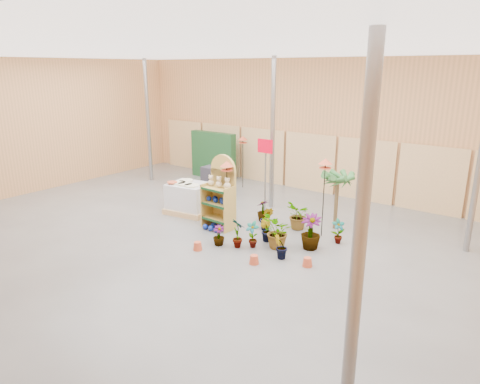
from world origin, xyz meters
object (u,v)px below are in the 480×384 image
Objects in this scene: bird_table_front at (227,166)px; pallet_stack at (189,198)px; display_shelf at (221,195)px; potted_plant_2 at (277,232)px.

pallet_stack is at bearing 166.61° from bird_table_front.
display_shelf is 2.41× the size of potted_plant_2.
bird_table_front reaches higher than pallet_stack.
display_shelf is at bearing 159.84° from bird_table_front.
pallet_stack is at bearing 170.12° from display_shelf.
pallet_stack is at bearing 169.27° from potted_plant_2.
display_shelf is 0.88m from bird_table_front.
pallet_stack reaches higher than potted_plant_2.
display_shelf is at bearing 170.33° from potted_plant_2.
bird_table_front is (0.27, -0.10, 0.83)m from display_shelf.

